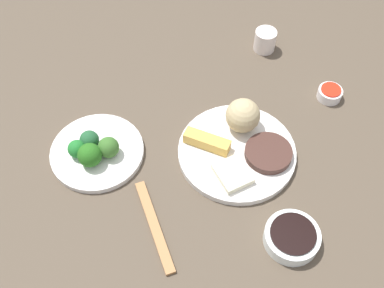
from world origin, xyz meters
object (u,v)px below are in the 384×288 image
object	(u,v)px
main_plate	(237,152)
soy_sauce_bowl	(292,237)
chopsticks_pair	(154,226)
teacup	(265,40)
broccoli_plate	(97,152)
sauce_ramekin_sweet_and_sour	(330,94)

from	to	relation	value
main_plate	soy_sauce_bowl	xyz separation A→B (m)	(0.07, 0.22, 0.01)
main_plate	chopsticks_pair	distance (m)	0.25
chopsticks_pair	teacup	bearing A→B (deg)	-159.61
main_plate	soy_sauce_bowl	world-z (taller)	soy_sauce_bowl
main_plate	broccoli_plate	size ratio (longest dim) A/B	1.26
broccoli_plate	sauce_ramekin_sweet_and_sour	bearing A→B (deg)	154.74
main_plate	soy_sauce_bowl	bearing A→B (deg)	72.31
main_plate	chopsticks_pair	xyz separation A→B (m)	(0.25, 0.01, -0.00)
sauce_ramekin_sweet_and_sour	chopsticks_pair	xyz separation A→B (m)	(0.54, -0.02, -0.01)
main_plate	teacup	size ratio (longest dim) A/B	4.59
broccoli_plate	chopsticks_pair	distance (m)	0.22
broccoli_plate	teacup	size ratio (longest dim) A/B	3.64
soy_sauce_bowl	sauce_ramekin_sweet_and_sour	xyz separation A→B (m)	(-0.36, -0.18, -0.00)
sauce_ramekin_sweet_and_sour	chopsticks_pair	bearing A→B (deg)	-2.21
teacup	chopsticks_pair	distance (m)	0.58
main_plate	soy_sauce_bowl	size ratio (longest dim) A/B	2.39
sauce_ramekin_sweet_and_sour	chopsticks_pair	size ratio (longest dim) A/B	0.28
soy_sauce_bowl	teacup	size ratio (longest dim) A/B	1.92
sauce_ramekin_sweet_and_sour	teacup	xyz separation A→B (m)	(-0.01, -0.22, 0.02)
soy_sauce_bowl	main_plate	bearing A→B (deg)	-107.69
broccoli_plate	sauce_ramekin_sweet_and_sour	world-z (taller)	sauce_ramekin_sweet_and_sour
soy_sauce_bowl	teacup	bearing A→B (deg)	-131.99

